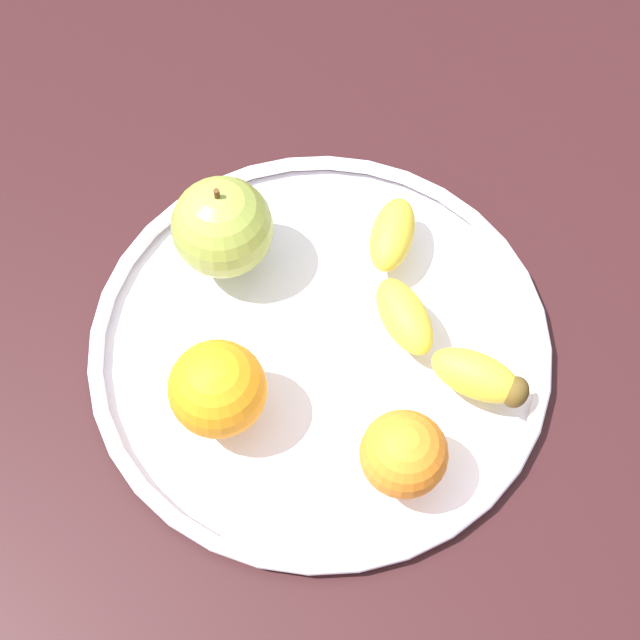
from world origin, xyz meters
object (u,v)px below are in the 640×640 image
(orange_front_right, at_px, (404,454))
(apple, at_px, (222,227))
(fruit_bowl, at_px, (320,343))
(banana, at_px, (427,309))
(orange_back_right, at_px, (218,389))

(orange_front_right, bearing_deg, apple, -152.47)
(fruit_bowl, xyz_separation_m, orange_front_right, (0.11, 0.04, 0.04))
(banana, bearing_deg, orange_back_right, -88.80)
(orange_front_right, bearing_deg, orange_back_right, -118.52)
(fruit_bowl, xyz_separation_m, orange_back_right, (0.05, -0.08, 0.04))
(fruit_bowl, relative_size, banana, 1.77)
(apple, distance_m, orange_back_right, 0.14)
(apple, xyz_separation_m, orange_back_right, (0.14, -0.02, -0.00))
(banana, xyz_separation_m, orange_back_right, (0.05, -0.17, 0.02))
(orange_front_right, bearing_deg, banana, 160.07)
(fruit_bowl, bearing_deg, banana, 92.24)
(banana, distance_m, orange_back_right, 0.17)
(fruit_bowl, distance_m, banana, 0.09)
(orange_front_right, bearing_deg, fruit_bowl, -160.08)
(banana, bearing_deg, fruit_bowl, -103.59)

